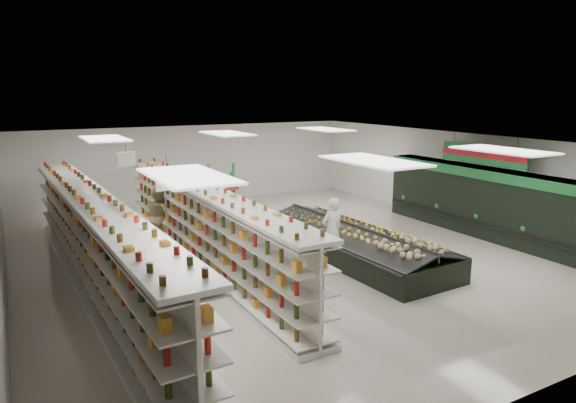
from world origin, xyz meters
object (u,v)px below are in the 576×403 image
gondola_center (202,227)px  produce_island (353,242)px  gondola_left (96,249)px  soda_endcap (221,189)px  shopper_main (332,231)px  shopper_background (160,216)px

gondola_center → produce_island: gondola_center is taller
gondola_left → soda_endcap: bearing=47.0°
produce_island → soda_endcap: size_ratio=3.82×
soda_endcap → gondola_left: bearing=-130.8°
gondola_center → soda_endcap: 6.29m
soda_endcap → shopper_main: shopper_main is taller
shopper_main → shopper_background: 5.34m
gondola_center → shopper_main: bearing=-33.1°
gondola_left → produce_island: (6.71, -0.76, -0.59)m
soda_endcap → shopper_background: shopper_background is taller
shopper_background → soda_endcap: bearing=-55.6°
gondola_center → soda_endcap: gondola_center is taller
produce_island → shopper_background: bearing=139.7°
soda_endcap → shopper_main: (0.19, -7.55, 0.10)m
shopper_main → shopper_background: size_ratio=1.03×
gondola_left → soda_endcap: 8.68m
soda_endcap → shopper_background: (-3.38, -3.57, 0.07)m
gondola_center → shopper_main: gondola_center is taller
soda_endcap → shopper_main: 7.55m
produce_island → shopper_background: 5.82m
produce_island → shopper_main: (-0.86, -0.23, 0.49)m
produce_island → shopper_background: (-4.42, 3.76, 0.46)m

